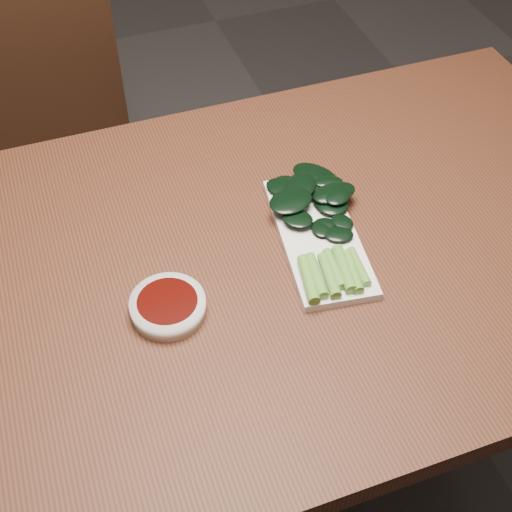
{
  "coord_description": "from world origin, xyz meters",
  "views": [
    {
      "loc": [
        -0.23,
        -0.7,
        1.57
      ],
      "look_at": [
        0.02,
        -0.01,
        0.76
      ],
      "focal_mm": 50.0,
      "sensor_mm": 36.0,
      "label": 1
    }
  ],
  "objects_px": {
    "serving_plate": "(318,237)",
    "gai_lan": "(318,213)",
    "sauce_bowl": "(168,306)",
    "chair_far": "(56,163)",
    "table": "(245,289)"
  },
  "relations": [
    {
      "from": "table",
      "to": "chair_far",
      "type": "distance_m",
      "value": 0.73
    },
    {
      "from": "sauce_bowl",
      "to": "serving_plate",
      "type": "bearing_deg",
      "value": 13.22
    },
    {
      "from": "serving_plate",
      "to": "gai_lan",
      "type": "bearing_deg",
      "value": 70.65
    },
    {
      "from": "table",
      "to": "sauce_bowl",
      "type": "height_order",
      "value": "sauce_bowl"
    },
    {
      "from": "table",
      "to": "sauce_bowl",
      "type": "xyz_separation_m",
      "value": [
        -0.14,
        -0.06,
        0.09
      ]
    },
    {
      "from": "chair_far",
      "to": "serving_plate",
      "type": "height_order",
      "value": "chair_far"
    },
    {
      "from": "sauce_bowl",
      "to": "chair_far",
      "type": "bearing_deg",
      "value": 97.92
    },
    {
      "from": "chair_far",
      "to": "serving_plate",
      "type": "xyz_separation_m",
      "value": [
        0.36,
        -0.66,
        0.27
      ]
    },
    {
      "from": "chair_far",
      "to": "gai_lan",
      "type": "relative_size",
      "value": 2.88
    },
    {
      "from": "chair_far",
      "to": "gai_lan",
      "type": "bearing_deg",
      "value": -66.48
    },
    {
      "from": "serving_plate",
      "to": "table",
      "type": "bearing_deg",
      "value": -179.82
    },
    {
      "from": "table",
      "to": "sauce_bowl",
      "type": "bearing_deg",
      "value": -155.98
    },
    {
      "from": "table",
      "to": "chair_far",
      "type": "height_order",
      "value": "chair_far"
    },
    {
      "from": "serving_plate",
      "to": "sauce_bowl",
      "type": "bearing_deg",
      "value": -166.78
    },
    {
      "from": "sauce_bowl",
      "to": "serving_plate",
      "type": "distance_m",
      "value": 0.27
    }
  ]
}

